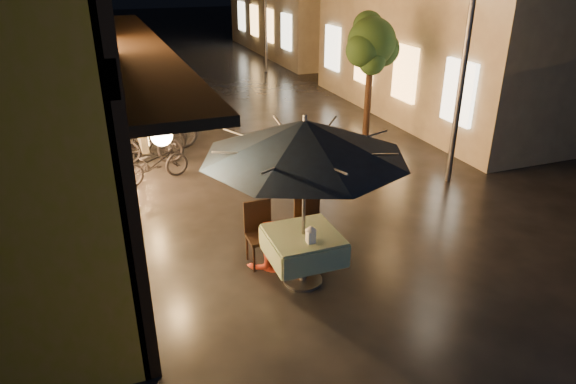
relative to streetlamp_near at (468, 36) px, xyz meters
name	(u,v)px	position (x,y,z in m)	size (l,w,h in m)	color
ground	(367,254)	(-3.00, -2.00, -2.92)	(90.00, 90.00, 0.00)	black
street_tree	(372,45)	(-0.59, 2.51, -0.50)	(1.43, 1.20, 3.15)	black
streetlamp_near	(468,36)	(0.00, 0.00, 0.00)	(0.36, 0.36, 4.23)	#59595E
cafe_table	(303,246)	(-4.22, -2.34, -2.33)	(0.99, 0.99, 0.78)	#59595E
patio_umbrella	(305,139)	(-4.22, -2.34, -0.77)	(2.74, 2.74, 2.46)	#59595E
cafe_chair_left	(260,230)	(-4.62, -1.60, -2.38)	(0.42, 0.42, 0.97)	black
cafe_chair_right	(309,221)	(-3.82, -1.60, -2.38)	(0.42, 0.42, 0.97)	black
table_lantern	(311,233)	(-4.22, -2.59, -2.00)	(0.16, 0.16, 0.25)	white
person_orange	(267,224)	(-4.55, -1.76, -2.22)	(0.68, 0.53, 1.40)	red
person_yellow	(312,219)	(-3.88, -1.83, -2.22)	(0.90, 0.51, 1.39)	#FFA124
bicycle_0	(154,163)	(-5.72, 2.09, -2.52)	(0.53, 1.52, 0.80)	black
bicycle_1	(148,144)	(-5.70, 3.15, -2.46)	(0.43, 1.52, 0.91)	black
bicycle_2	(146,139)	(-5.70, 3.47, -2.43)	(0.65, 1.87, 0.98)	black
bicycle_3	(161,130)	(-5.32, 3.85, -2.38)	(0.50, 1.79, 1.07)	black
bicycle_4	(135,118)	(-5.77, 5.50, -2.50)	(0.56, 1.60, 0.84)	black
bicycle_5	(151,98)	(-5.17, 6.96, -2.37)	(0.51, 1.82, 1.09)	black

